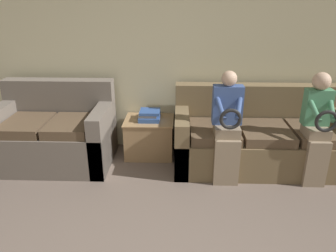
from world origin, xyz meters
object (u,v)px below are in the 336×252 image
at_px(child_left_seated, 227,124).
at_px(side_shelf, 149,136).
at_px(couch_main, 261,139).
at_px(book_stack, 149,115).
at_px(child_right_seated, 318,124).
at_px(couch_side, 55,135).

bearing_deg(child_left_seated, side_shelf, 147.34).
height_order(couch_main, book_stack, couch_main).
xyz_separation_m(child_right_seated, book_stack, (-1.84, 0.57, -0.14)).
height_order(child_left_seated, book_stack, child_left_seated).
height_order(couch_side, book_stack, couch_side).
height_order(couch_main, couch_side, couch_side).
distance_m(side_shelf, book_stack, 0.29).
distance_m(couch_main, book_stack, 1.39).
bearing_deg(couch_main, child_left_seated, -141.60).
relative_size(couch_main, book_stack, 6.54).
xyz_separation_m(child_left_seated, side_shelf, (-0.89, 0.57, -0.41)).
bearing_deg(child_right_seated, couch_side, 173.47).
bearing_deg(child_right_seated, side_shelf, 162.78).
height_order(couch_main, child_right_seated, child_right_seated).
distance_m(couch_main, child_left_seated, 0.69).
distance_m(couch_side, child_right_seated, 3.01).
height_order(couch_main, side_shelf, couch_main).
relative_size(child_right_seated, book_stack, 3.80).
bearing_deg(book_stack, couch_side, -168.44).
bearing_deg(couch_main, side_shelf, 171.84).
height_order(child_right_seated, book_stack, child_right_seated).
bearing_deg(child_right_seated, child_left_seated, -179.92).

